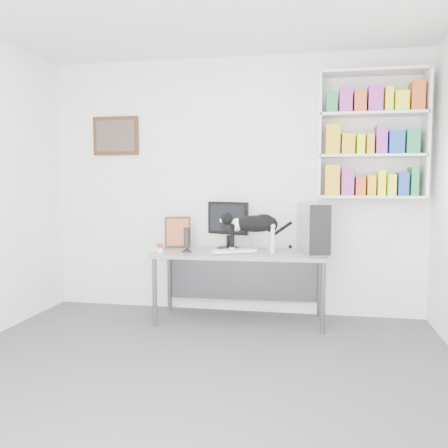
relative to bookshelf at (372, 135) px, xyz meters
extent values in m
cube|color=#4D4D51|center=(-1.40, -1.85, -1.85)|extent=(4.00, 4.00, 0.01)
cube|color=white|center=(-1.40, 0.15, -0.50)|extent=(4.00, 0.01, 2.70)
cube|color=silver|center=(0.00, 0.00, 0.00)|extent=(1.03, 0.28, 1.24)
cube|color=#4D2918|center=(-2.70, 0.12, 0.05)|extent=(0.52, 0.04, 0.42)
cube|color=gray|center=(-1.26, -0.24, -1.50)|extent=(1.71, 0.73, 0.70)
cube|color=black|center=(-1.41, -0.07, -0.90)|extent=(0.52, 0.38, 0.50)
cube|color=white|center=(-1.32, -0.32, -1.13)|extent=(0.46, 0.35, 0.03)
cube|color=#B4B4B9|center=(-0.55, -0.15, -0.90)|extent=(0.34, 0.53, 0.49)
cylinder|color=black|center=(-1.77, -0.35, -1.02)|extent=(0.14, 0.14, 0.25)
cube|color=#4D2918|center=(-1.95, -0.05, -0.98)|extent=(0.29, 0.18, 0.34)
cylinder|color=red|center=(-2.02, -0.44, -1.10)|extent=(0.08, 0.08, 0.09)
camera|label=1|loc=(-0.56, -4.85, -0.46)|focal=38.00mm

